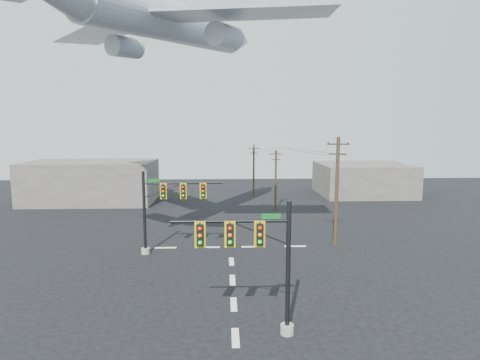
{
  "coord_description": "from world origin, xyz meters",
  "views": [
    {
      "loc": [
        -0.53,
        -23.85,
        11.1
      ],
      "look_at": [
        0.59,
        5.0,
        7.2
      ],
      "focal_mm": 30.0,
      "sensor_mm": 36.0,
      "label": 1
    }
  ],
  "objects_px": {
    "signal_mast_near": "(259,261)",
    "utility_pole_c": "(254,169)",
    "utility_pole_a": "(337,189)",
    "utility_pole_b": "(276,179)",
    "signal_mast_far": "(164,208)",
    "airliner": "(174,24)"
  },
  "relations": [
    {
      "from": "signal_mast_near",
      "to": "signal_mast_far",
      "type": "xyz_separation_m",
      "value": [
        -7.02,
        14.02,
        0.03
      ]
    },
    {
      "from": "utility_pole_b",
      "to": "airliner",
      "type": "distance_m",
      "value": 24.41
    },
    {
      "from": "utility_pole_a",
      "to": "utility_pole_b",
      "type": "xyz_separation_m",
      "value": [
        -3.69,
        15.58,
        -1.1
      ]
    },
    {
      "from": "utility_pole_a",
      "to": "signal_mast_near",
      "type": "bearing_deg",
      "value": -113.68
    },
    {
      "from": "utility_pole_a",
      "to": "utility_pole_c",
      "type": "bearing_deg",
      "value": 106.4
    },
    {
      "from": "signal_mast_near",
      "to": "signal_mast_far",
      "type": "relative_size",
      "value": 1.0
    },
    {
      "from": "signal_mast_near",
      "to": "utility_pole_b",
      "type": "relative_size",
      "value": 0.91
    },
    {
      "from": "utility_pole_a",
      "to": "utility_pole_c",
      "type": "xyz_separation_m",
      "value": [
        -5.76,
        26.84,
        -1.03
      ]
    },
    {
      "from": "utility_pole_c",
      "to": "utility_pole_b",
      "type": "bearing_deg",
      "value": -59.43
    },
    {
      "from": "utility_pole_c",
      "to": "signal_mast_near",
      "type": "bearing_deg",
      "value": -73.64
    },
    {
      "from": "utility_pole_c",
      "to": "signal_mast_far",
      "type": "bearing_deg",
      "value": -88.64
    },
    {
      "from": "signal_mast_near",
      "to": "utility_pole_b",
      "type": "height_order",
      "value": "utility_pole_b"
    },
    {
      "from": "signal_mast_far",
      "to": "utility_pole_a",
      "type": "relative_size",
      "value": 0.72
    },
    {
      "from": "utility_pole_b",
      "to": "signal_mast_near",
      "type": "bearing_deg",
      "value": -114.32
    },
    {
      "from": "utility_pole_c",
      "to": "utility_pole_a",
      "type": "bearing_deg",
      "value": -57.75
    },
    {
      "from": "utility_pole_a",
      "to": "utility_pole_b",
      "type": "bearing_deg",
      "value": 107.6
    },
    {
      "from": "signal_mast_far",
      "to": "airliner",
      "type": "height_order",
      "value": "airliner"
    },
    {
      "from": "signal_mast_near",
      "to": "utility_pole_c",
      "type": "height_order",
      "value": "utility_pole_c"
    },
    {
      "from": "utility_pole_c",
      "to": "airliner",
      "type": "distance_m",
      "value": 31.83
    },
    {
      "from": "signal_mast_near",
      "to": "utility_pole_b",
      "type": "bearing_deg",
      "value": 81.21
    },
    {
      "from": "utility_pole_a",
      "to": "utility_pole_c",
      "type": "height_order",
      "value": "utility_pole_a"
    },
    {
      "from": "signal_mast_near",
      "to": "utility_pole_c",
      "type": "xyz_separation_m",
      "value": [
        2.84,
        43.03,
        0.18
      ]
    }
  ]
}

